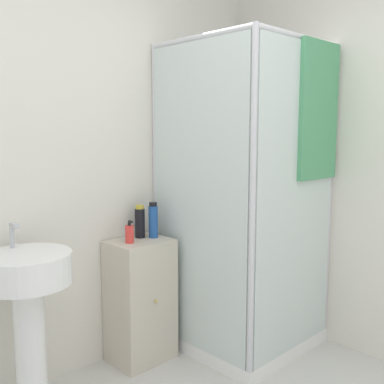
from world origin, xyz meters
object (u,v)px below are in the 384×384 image
soap_dispenser (130,234)px  shampoo_bottle_tall_black (140,222)px  sink (28,299)px  shampoo_bottle_blue (153,220)px

soap_dispenser → shampoo_bottle_tall_black: bearing=27.3°
soap_dispenser → shampoo_bottle_tall_black: size_ratio=0.67×
shampoo_bottle_tall_black → sink: bearing=-168.0°
sink → shampoo_bottle_tall_black: bearing=12.0°
soap_dispenser → sink: bearing=-171.2°
soap_dispenser → shampoo_bottle_tall_black: shampoo_bottle_tall_black is taller
soap_dispenser → shampoo_bottle_blue: (0.19, 0.01, 0.05)m
shampoo_bottle_tall_black → shampoo_bottle_blue: size_ratio=0.92×
sink → shampoo_bottle_blue: 0.93m
sink → shampoo_bottle_blue: (0.89, 0.12, 0.25)m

